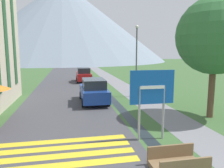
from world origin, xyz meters
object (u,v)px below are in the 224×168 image
Objects in this scene: parked_car_far at (84,75)px; streetlamp at (137,56)px; footbridge at (178,164)px; tree_by_path at (215,36)px; road_sign at (152,94)px; parked_car_near at (94,91)px.

streetlamp is (3.79, -10.11, 2.59)m from parked_car_far.
footbridge is 8.26m from tree_by_path.
road_sign reaches higher than parked_car_far.
road_sign reaches higher than parked_car_near.
parked_car_near is 0.64× the size of tree_by_path.
footbridge is 21.80m from parked_car_far.
parked_car_far is (-1.57, 21.73, 0.68)m from footbridge.
road_sign is 5.91m from tree_by_path.
footbridge is (-0.08, -2.57, -1.84)m from road_sign.
streetlamp reaches higher than parked_car_far.
road_sign is 7.79m from parked_car_near.
parked_car_near is 1.09× the size of parked_car_far.
parked_car_far is at bearing 94.12° from footbridge.
road_sign is 0.44× the size of tree_by_path.
streetlamp is at bearing 79.18° from footbridge.
tree_by_path is at bearing 46.87° from footbridge.
tree_by_path reaches higher than footbridge.
streetlamp is at bearing 76.69° from road_sign.
parked_car_far is (0.03, 11.64, -0.00)m from parked_car_near.
tree_by_path is at bearing -69.27° from parked_car_far.
tree_by_path is (2.52, -6.56, 1.21)m from streetlamp.
parked_car_far is at bearing 110.73° from tree_by_path.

